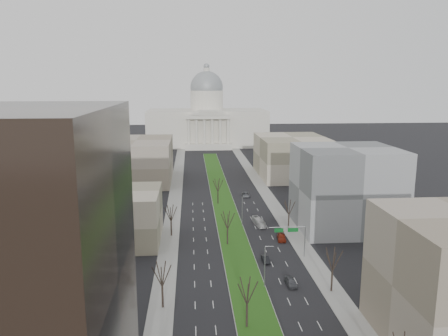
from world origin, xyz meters
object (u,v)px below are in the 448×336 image
car_red (282,237)px  box_van (259,222)px  car_grey_near (291,282)px  car_grey_far (246,194)px  car_black (265,259)px

car_red → box_van: size_ratio=0.69×
car_grey_near → car_grey_far: 74.05m
car_red → car_grey_far: (-3.87, 47.05, -0.02)m
car_black → box_van: box_van is taller
car_grey_far → box_van: size_ratio=0.71×
car_black → car_red: bearing=62.0°
car_grey_far → box_van: bearing=-89.2°
car_red → box_van: 13.48m
car_red → car_grey_near: bearing=-90.3°
car_grey_near → car_red: bearing=80.7°
car_grey_near → car_black: size_ratio=1.12×
car_grey_near → car_grey_far: car_grey_near is taller
car_red → box_van: bearing=116.0°
car_grey_near → car_red: 27.24m
car_black → car_grey_far: bearing=84.8°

